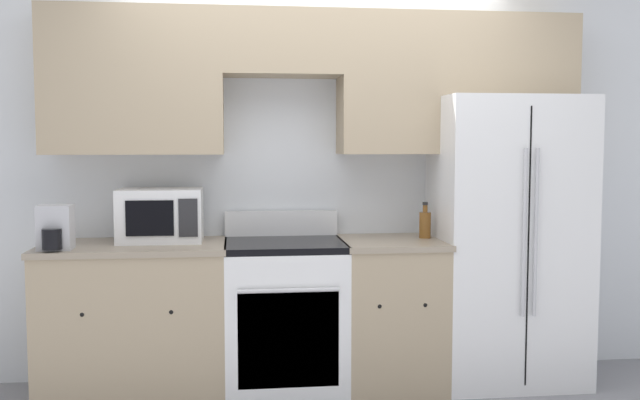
{
  "coord_description": "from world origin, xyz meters",
  "views": [
    {
      "loc": [
        -0.52,
        -3.96,
        1.5
      ],
      "look_at": [
        0.0,
        0.31,
        1.16
      ],
      "focal_mm": 40.0,
      "sensor_mm": 36.0,
      "label": 1
    }
  ],
  "objects_px": {
    "oven_range": "(285,315)",
    "refrigerator": "(504,239)",
    "bottle": "(425,224)",
    "microwave": "(161,215)"
  },
  "relations": [
    {
      "from": "oven_range",
      "to": "microwave",
      "type": "relative_size",
      "value": 2.16
    },
    {
      "from": "refrigerator",
      "to": "microwave",
      "type": "height_order",
      "value": "refrigerator"
    },
    {
      "from": "oven_range",
      "to": "bottle",
      "type": "height_order",
      "value": "bottle"
    },
    {
      "from": "microwave",
      "to": "refrigerator",
      "type": "bearing_deg",
      "value": -0.88
    },
    {
      "from": "oven_range",
      "to": "microwave",
      "type": "bearing_deg",
      "value": 172.24
    },
    {
      "from": "oven_range",
      "to": "microwave",
      "type": "xyz_separation_m",
      "value": [
        -0.74,
        0.1,
        0.61
      ]
    },
    {
      "from": "oven_range",
      "to": "refrigerator",
      "type": "xyz_separation_m",
      "value": [
        1.41,
        0.07,
        0.43
      ]
    },
    {
      "from": "refrigerator",
      "to": "microwave",
      "type": "distance_m",
      "value": 2.16
    },
    {
      "from": "oven_range",
      "to": "microwave",
      "type": "distance_m",
      "value": 0.97
    },
    {
      "from": "microwave",
      "to": "bottle",
      "type": "height_order",
      "value": "microwave"
    }
  ]
}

